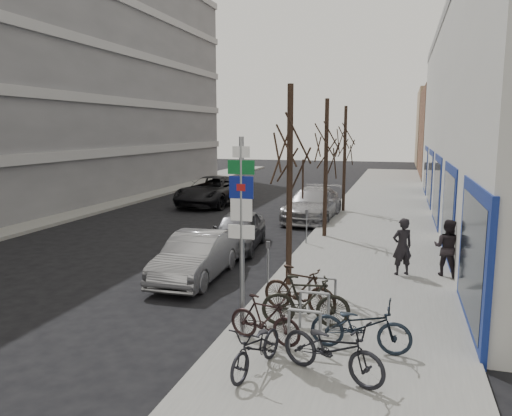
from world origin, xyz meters
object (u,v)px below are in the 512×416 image
Objects in this scene: meter_front at (268,260)px; lane_car at (213,191)px; pedestrian_near at (402,247)px; bike_far_inner at (299,289)px; bike_far_curb at (333,343)px; meter_mid at (306,223)px; bike_rack at (314,306)px; tree_near at (290,138)px; parked_car_back at (313,204)px; tree_mid at (326,135)px; parked_car_mid at (238,230)px; bike_near_right at (265,319)px; meter_back at (328,202)px; bike_near_left at (257,343)px; bike_mid_inner at (306,301)px; tree_far at (345,134)px; pedestrian_far at (447,247)px; parked_car_front at (196,256)px; bike_mid_curb at (361,321)px; highway_sign_pole at (242,224)px.

lane_car reaches higher than meter_front.
bike_far_inner is at bearing 31.85° from pedestrian_near.
meter_mid is at bearing 35.65° from bike_far_curb.
pedestrian_near reaches higher than lane_car.
bike_rack is 1.15× the size of bike_far_curb.
parked_car_back is at bearing 96.43° from tree_near.
tree_mid reaches higher than meter_front.
meter_front is 1.00× the size of meter_mid.
meter_mid reaches higher than bike_rack.
parked_car_mid is at bearing -138.75° from tree_mid.
bike_far_inner is (0.34, 1.77, 0.08)m from bike_near_right.
meter_back reaches higher than bike_near_left.
meter_mid is (0.00, 5.50, 0.00)m from meter_front.
tree_mid is 2.88× the size of bike_mid_inner.
tree_far is at bearing -103.17° from pedestrian_near.
pedestrian_far is (2.35, 6.92, 0.24)m from bike_far_curb.
bike_rack is 1.78× the size of meter_back.
bike_far_curb is 20.88m from lane_car.
bike_rack is at bearing -78.20° from meter_mid.
parked_car_front reaches higher than bike_far_curb.
bike_far_inner is at bearing 120.00° from bike_rack.
parked_car_back is at bearing 15.18° from bike_mid_curb.
meter_front is (-1.65, 2.40, 0.26)m from bike_rack.
parked_car_front is at bearing -66.06° from lane_car.
meter_front is 0.76× the size of pedestrian_near.
tree_far is (0.20, 16.51, 1.65)m from highway_sign_pole.
bike_far_curb is 0.49× the size of parked_car_mid.
tree_near is (-1.20, 2.90, 3.44)m from bike_rack.
meter_back reaches higher than bike_far_inner.
meter_front is at bearing -68.67° from parked_car_mid.
meter_front reaches higher than bike_mid_inner.
tree_mid is 11.00m from lane_car.
parked_car_back reaches higher than bike_mid_inner.
pedestrian_far is at bearing 13.63° from parked_car_front.
parked_car_back is at bearing 106.15° from tree_mid.
lane_car is at bearing 109.95° from parked_car_mid.
bike_mid_inner is at bearing -39.67° from parked_car_front.
meter_back is 15.55m from bike_near_left.
bike_near_right is 0.81× the size of bike_far_curb.
tree_near is at bearing 50.06° from pedestrian_far.
parked_car_back is (1.60, 10.47, 0.09)m from parked_car_front.
bike_mid_curb is 20.02m from lane_car.
meter_back is at bearing 90.00° from meter_front.
bike_far_inner reaches higher than bike_rack.
meter_back is at bearing 17.17° from bike_near_right.
bike_far_curb is (2.30, -15.35, -0.17)m from meter_back.
bike_far_curb is (1.48, -1.03, 0.12)m from bike_near_right.
meter_back reaches higher than bike_rack.
pedestrian_far is (4.20, -10.93, -3.12)m from tree_far.
lane_car reaches higher than bike_near_left.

